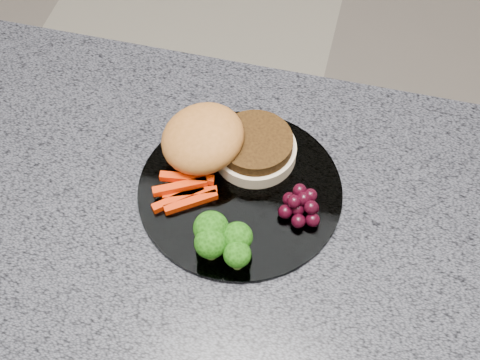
{
  "coord_description": "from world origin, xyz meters",
  "views": [
    {
      "loc": [
        0.1,
        -0.39,
        1.6
      ],
      "look_at": [
        -0.01,
        0.08,
        0.93
      ],
      "focal_mm": 50.0,
      "sensor_mm": 36.0,
      "label": 1
    }
  ],
  "objects": [
    {
      "name": "broccoli",
      "position": [
        -0.01,
        -0.02,
        0.93
      ],
      "size": [
        0.08,
        0.06,
        0.05
      ],
      "rotation": [
        0.0,
        0.0,
        -0.3
      ],
      "color": "#597D2D",
      "rests_on": "plate"
    },
    {
      "name": "carrot_sticks",
      "position": [
        -0.08,
        0.05,
        0.91
      ],
      "size": [
        0.08,
        0.07,
        0.02
      ],
      "rotation": [
        0.0,
        0.0,
        0.23
      ],
      "color": "red",
      "rests_on": "plate"
    },
    {
      "name": "countertop",
      "position": [
        0.0,
        0.0,
        0.88
      ],
      "size": [
        1.2,
        0.6,
        0.04
      ],
      "primitive_type": "cube",
      "color": "#494A53",
      "rests_on": "island_cabinet"
    },
    {
      "name": "plate",
      "position": [
        -0.01,
        0.08,
        0.9
      ],
      "size": [
        0.26,
        0.26,
        0.01
      ],
      "primitive_type": "cylinder",
      "color": "white",
      "rests_on": "countertop"
    },
    {
      "name": "grape_bunch",
      "position": [
        0.07,
        0.06,
        0.92
      ],
      "size": [
        0.05,
        0.05,
        0.03
      ],
      "rotation": [
        0.0,
        0.0,
        0.12
      ],
      "color": "black",
      "rests_on": "plate"
    },
    {
      "name": "burger",
      "position": [
        -0.05,
        0.12,
        0.93
      ],
      "size": [
        0.2,
        0.15,
        0.06
      ],
      "rotation": [
        0.0,
        0.0,
        0.31
      ],
      "color": "beige",
      "rests_on": "plate"
    }
  ]
}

